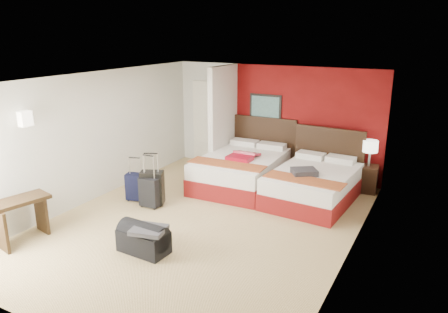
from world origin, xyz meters
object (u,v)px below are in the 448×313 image
Objects in this scene: suitcase_navy at (136,188)px; red_suitcase_open at (243,156)px; nightstand at (367,179)px; bed_left at (241,171)px; suitcase_charcoal at (150,193)px; table_lamp at (370,153)px; bed_right at (313,186)px; suitcase_black at (152,189)px; duffel_bag at (144,240)px; desk at (22,220)px.

red_suitcase_open is at bearing 30.43° from suitcase_navy.
bed_left is at bearing -164.55° from nightstand.
bed_left reaches higher than suitcase_charcoal.
suitcase_navy is at bearing -132.11° from bed_left.
table_lamp is (2.48, 0.92, 0.50)m from bed_left.
bed_left is 2.27m from suitcase_navy.
bed_right is 3.72× the size of suitcase_charcoal.
suitcase_black is 1.85m from duffel_bag.
table_lamp is (0.00, 0.00, 0.55)m from nightstand.
bed_right is 1.44m from table_lamp.
red_suitcase_open is (-1.53, 0.01, 0.40)m from bed_right.
bed_left is at bearing 92.26° from duffel_bag.
red_suitcase_open reaches higher than bed_right.
suitcase_charcoal is (-1.01, -1.87, -0.05)m from bed_left.
nightstand is 4.92m from duffel_bag.
bed_left is 2.88× the size of duffel_bag.
table_lamp reaches higher than desk.
bed_left is at bearing -159.60° from table_lamp.
table_lamp is at bearing 18.12° from suitcase_navy.
table_lamp reaches higher than duffel_bag.
desk is (-4.44, -4.85, -0.47)m from table_lamp.
nightstand is at bearing 36.16° from suitcase_charcoal.
red_suitcase_open is 2.30m from suitcase_navy.
red_suitcase_open is 3.25m from duffel_bag.
suitcase_charcoal is (-3.49, -2.79, -0.55)m from table_lamp.
nightstand is 4.42m from suitcase_black.
suitcase_black reaches higher than suitcase_charcoal.
bed_right reaches higher than suitcase_navy.
suitcase_black reaches higher than suitcase_navy.
bed_right is at bearing 11.84° from suitcase_navy.
suitcase_navy is at bearing 134.90° from duffel_bag.
table_lamp is 4.96m from duffel_bag.
bed_left reaches higher than bed_right.
red_suitcase_open is 0.82× the size of desk.
bed_right is 3.48m from suitcase_navy.
suitcase_charcoal is at bearing 78.38° from desk.
nightstand is at bearing 13.51° from suitcase_black.
red_suitcase_open is 1.10× the size of suitcase_black.
red_suitcase_open is at bearing -161.71° from nightstand.
suitcase_black is at bearing -19.70° from suitcase_navy.
desk reaches higher than duffel_bag.
desk reaches higher than suitcase_charcoal.
nightstand reaches higher than duffel_bag.
red_suitcase_open is 1.35× the size of suitcase_navy.
table_lamp is at bearing 13.51° from suitcase_black.
suitcase_navy is 0.60× the size of desk.
table_lamp is at bearing 24.38° from red_suitcase_open.
bed_left is at bearing 35.66° from suitcase_black.
desk is at bearing -136.92° from suitcase_black.
table_lamp reaches higher than bed_right.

